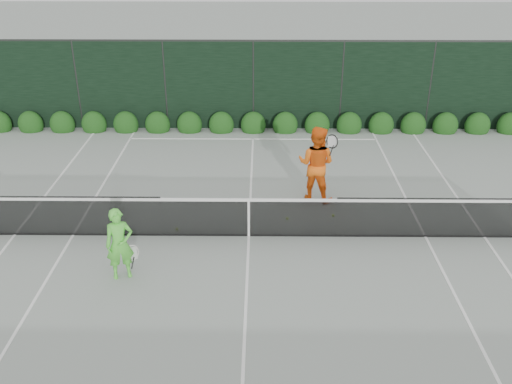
{
  "coord_description": "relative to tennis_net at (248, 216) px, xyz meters",
  "views": [
    {
      "loc": [
        0.28,
        -11.5,
        6.75
      ],
      "look_at": [
        0.16,
        0.3,
        1.0
      ],
      "focal_mm": 40.0,
      "sensor_mm": 36.0,
      "label": 1
    }
  ],
  "objects": [
    {
      "name": "tennis_net",
      "position": [
        0.0,
        0.0,
        0.0
      ],
      "size": [
        12.9,
        0.1,
        1.07
      ],
      "color": "black",
      "rests_on": "ground"
    },
    {
      "name": "ground",
      "position": [
        0.02,
        0.0,
        -0.53
      ],
      "size": [
        80.0,
        80.0,
        0.0
      ],
      "primitive_type": "plane",
      "color": "gray",
      "rests_on": "ground"
    },
    {
      "name": "hedge_row",
      "position": [
        0.02,
        7.15,
        -0.3
      ],
      "size": [
        31.66,
        0.65,
        0.94
      ],
      "color": "#11350E",
      "rests_on": "ground"
    },
    {
      "name": "player_woman",
      "position": [
        -2.55,
        -1.66,
        0.24
      ],
      "size": [
        0.66,
        0.53,
        1.54
      ],
      "rotation": [
        0.0,
        0.0,
        0.32
      ],
      "color": "#59DA40",
      "rests_on": "ground"
    },
    {
      "name": "windscreen_fence",
      "position": [
        0.02,
        -2.71,
        0.98
      ],
      "size": [
        32.0,
        21.07,
        3.06
      ],
      "color": "black",
      "rests_on": "ground"
    },
    {
      "name": "court_lines",
      "position": [
        0.02,
        0.0,
        -0.53
      ],
      "size": [
        11.03,
        23.83,
        0.01
      ],
      "color": "white",
      "rests_on": "ground"
    },
    {
      "name": "player_man",
      "position": [
        1.71,
        1.95,
        0.47
      ],
      "size": [
        1.19,
        1.07,
        2.01
      ],
      "rotation": [
        0.0,
        0.0,
        2.76
      ],
      "color": "orange",
      "rests_on": "ground"
    },
    {
      "name": "tennis_balls",
      "position": [
        0.45,
        0.68,
        -0.5
      ],
      "size": [
        3.86,
        0.8,
        0.07
      ],
      "color": "#B5E733",
      "rests_on": "ground"
    }
  ]
}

